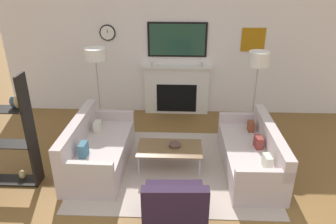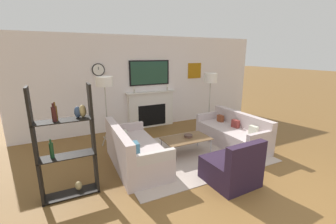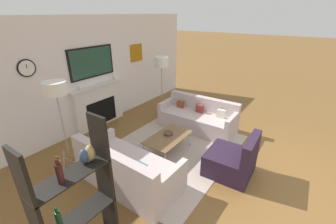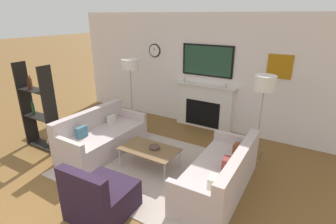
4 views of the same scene
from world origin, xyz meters
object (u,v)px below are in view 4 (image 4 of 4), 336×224
at_px(decorative_bowl, 155,147).
at_px(shelf_unit, 39,108).
at_px(couch_left, 102,138).
at_px(floor_lamp_right, 265,84).
at_px(floor_lamp_left, 130,65).
at_px(armchair, 100,198).
at_px(coffee_table, 149,150).
at_px(couch_right, 220,176).

height_order(decorative_bowl, shelf_unit, shelf_unit).
relative_size(couch_left, floor_lamp_right, 1.10).
bearing_deg(floor_lamp_left, decorative_bowl, -40.06).
distance_m(armchair, decorative_bowl, 1.40).
relative_size(decorative_bowl, shelf_unit, 0.11).
distance_m(armchair, coffee_table, 1.35).
height_order(couch_left, decorative_bowl, couch_left).
xyz_separation_m(couch_right, floor_lamp_right, (0.24, 1.31, 1.21)).
bearing_deg(couch_right, decorative_bowl, 178.33).
bearing_deg(coffee_table, armchair, -85.27).
relative_size(couch_right, decorative_bowl, 9.78).
distance_m(couch_left, armchair, 1.88).
height_order(armchair, floor_lamp_right, floor_lamp_right).
bearing_deg(shelf_unit, couch_right, 7.45).
height_order(couch_right, shelf_unit, shelf_unit).
distance_m(couch_right, floor_lamp_right, 1.81).
bearing_deg(couch_right, shelf_unit, -172.55).
bearing_deg(decorative_bowl, couch_right, -1.67).
xyz_separation_m(couch_right, decorative_bowl, (-1.26, 0.04, 0.14)).
distance_m(couch_left, shelf_unit, 1.41).
xyz_separation_m(couch_left, armchair, (1.31, -1.36, -0.02)).
height_order(decorative_bowl, floor_lamp_left, floor_lamp_left).
relative_size(coffee_table, floor_lamp_left, 0.62).
bearing_deg(couch_left, shelf_unit, -157.75).
bearing_deg(floor_lamp_right, decorative_bowl, -139.68).
relative_size(couch_right, floor_lamp_left, 1.13).
height_order(couch_left, couch_right, couch_left).
height_order(couch_left, armchair, armchair).
xyz_separation_m(couch_right, shelf_unit, (-3.73, -0.49, 0.58)).
bearing_deg(couch_left, armchair, -46.00).
relative_size(armchair, floor_lamp_left, 0.49).
relative_size(couch_right, shelf_unit, 1.08).
relative_size(couch_right, floor_lamp_right, 1.15).
distance_m(coffee_table, floor_lamp_left, 2.29).
bearing_deg(armchair, floor_lamp_right, 61.11).
distance_m(coffee_table, shelf_unit, 2.49).
bearing_deg(floor_lamp_right, armchair, -118.89).
bearing_deg(couch_left, floor_lamp_right, 25.28).
bearing_deg(floor_lamp_right, couch_right, -100.52).
distance_m(coffee_table, floor_lamp_right, 2.35).
xyz_separation_m(couch_left, shelf_unit, (-1.19, -0.49, 0.57)).
height_order(coffee_table, decorative_bowl, decorative_bowl).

